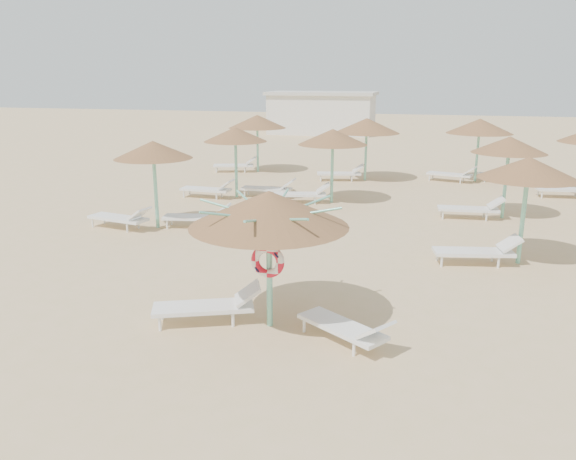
# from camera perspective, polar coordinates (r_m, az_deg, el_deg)

# --- Properties ---
(ground) EXTENTS (120.00, 120.00, 0.00)m
(ground) POSITION_cam_1_polar(r_m,az_deg,el_deg) (10.79, -2.77, -9.18)
(ground) COLOR #D4AD81
(ground) RESTS_ON ground
(main_palapa) EXTENTS (2.85, 2.85, 2.55)m
(main_palapa) POSITION_cam_1_polar(r_m,az_deg,el_deg) (9.87, -1.96, 2.09)
(main_palapa) COLOR #78D0B1
(main_palapa) RESTS_ON ground
(lounger_main_a) EXTENTS (2.08, 1.32, 0.73)m
(lounger_main_a) POSITION_cam_1_polar(r_m,az_deg,el_deg) (10.67, -7.88, -7.58)
(lounger_main_a) COLOR white
(lounger_main_a) RESTS_ON ground
(lounger_main_b) EXTENTS (1.82, 1.47, 0.66)m
(lounger_main_b) POSITION_cam_1_polar(r_m,az_deg,el_deg) (9.82, 6.02, -9.82)
(lounger_main_b) COLOR white
(lounger_main_b) RESTS_ON ground
(palapa_field) EXTENTS (19.30, 13.97, 2.72)m
(palapa_field) POSITION_cam_1_polar(r_m,az_deg,el_deg) (20.68, 15.62, 8.81)
(palapa_field) COLOR #78D0B1
(palapa_field) RESTS_ON ground
(service_hut) EXTENTS (8.40, 4.40, 3.25)m
(service_hut) POSITION_cam_1_polar(r_m,az_deg,el_deg) (45.34, 3.47, 11.82)
(service_hut) COLOR silver
(service_hut) RESTS_ON ground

